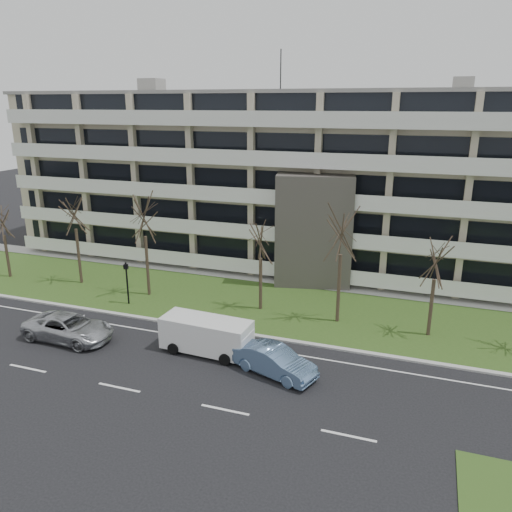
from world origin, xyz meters
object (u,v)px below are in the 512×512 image
at_px(blue_sedan, 275,361).
at_px(silver_pickup, 69,327).
at_px(white_van, 207,333).
at_px(pedestrian_signal, 127,278).

bearing_deg(blue_sedan, silver_pickup, 109.74).
relative_size(silver_pickup, white_van, 1.05).
xyz_separation_m(silver_pickup, pedestrian_signal, (0.33, 6.14, 1.27)).
bearing_deg(silver_pickup, pedestrian_signal, -1.61).
distance_m(white_van, pedestrian_signal, 9.90).
distance_m(silver_pickup, white_van, 9.04).
height_order(white_van, pedestrian_signal, pedestrian_signal).
bearing_deg(white_van, pedestrian_signal, 153.89).
bearing_deg(white_van, blue_sedan, -10.55).
xyz_separation_m(blue_sedan, white_van, (-4.52, 1.10, 0.47)).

